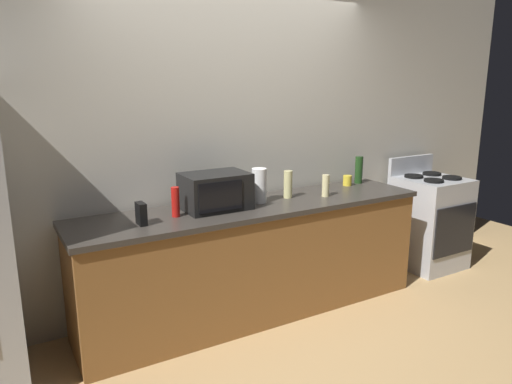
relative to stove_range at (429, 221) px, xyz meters
name	(u,v)px	position (x,y,z in m)	size (l,w,h in m)	color
ground_plane	(283,333)	(-2.00, -0.40, -0.46)	(8.00, 8.00, 0.00)	tan
back_wall	(231,141)	(-2.00, 0.41, 0.89)	(6.40, 0.10, 2.70)	beige
counter_run	(256,259)	(-2.00, 0.00, -0.01)	(2.84, 0.64, 0.90)	brown
stove_range	(429,221)	(0.00, 0.00, 0.00)	(0.60, 0.61, 1.08)	#B7BABF
microwave	(215,191)	(-2.32, 0.05, 0.57)	(0.48, 0.35, 0.27)	black
paper_towel_roll	(259,185)	(-1.94, 0.05, 0.57)	(0.12, 0.12, 0.27)	white
cordless_phone	(141,214)	(-2.92, -0.07, 0.51)	(0.05, 0.11, 0.15)	black
bottle_hand_soap	(326,186)	(-1.37, -0.06, 0.53)	(0.06, 0.06, 0.18)	beige
bottle_wine	(359,170)	(-0.78, 0.20, 0.56)	(0.07, 0.07, 0.25)	#1E3F19
bottle_vinegar	(288,184)	(-1.66, 0.06, 0.55)	(0.07, 0.07, 0.22)	beige
bottle_hot_sauce	(175,202)	(-2.65, 0.00, 0.54)	(0.06, 0.06, 0.21)	red
mug_yellow	(347,180)	(-0.94, 0.17, 0.48)	(0.08, 0.08, 0.09)	yellow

